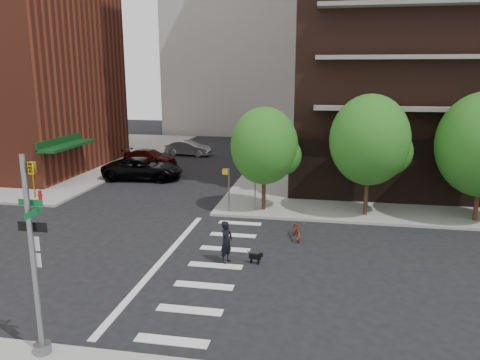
{
  "coord_description": "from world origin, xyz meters",
  "views": [
    {
      "loc": [
        7.5,
        -18.64,
        8.31
      ],
      "look_at": [
        3.0,
        6.0,
        2.5
      ],
      "focal_mm": 35.0,
      "sensor_mm": 36.0,
      "label": 1
    }
  ],
  "objects_px": {
    "parked_car_silver": "(188,148)",
    "dog_walker": "(226,242)",
    "traffic_signal": "(36,273)",
    "fire_hydrant": "(40,195)",
    "parked_car_black": "(143,169)",
    "scooter": "(297,229)",
    "parked_car_maroon": "(150,157)"
  },
  "relations": [
    {
      "from": "parked_car_maroon",
      "to": "dog_walker",
      "type": "bearing_deg",
      "value": -145.62
    },
    {
      "from": "traffic_signal",
      "to": "scooter",
      "type": "relative_size",
      "value": 3.3
    },
    {
      "from": "parked_car_black",
      "to": "scooter",
      "type": "relative_size",
      "value": 3.41
    },
    {
      "from": "fire_hydrant",
      "to": "parked_car_maroon",
      "type": "xyz_separation_m",
      "value": [
        2.41,
        13.34,
        0.17
      ]
    },
    {
      "from": "parked_car_maroon",
      "to": "scooter",
      "type": "distance_m",
      "value": 22.26
    },
    {
      "from": "traffic_signal",
      "to": "fire_hydrant",
      "type": "relative_size",
      "value": 8.2
    },
    {
      "from": "parked_car_maroon",
      "to": "parked_car_black",
      "type": "bearing_deg",
      "value": -158.94
    },
    {
      "from": "parked_car_silver",
      "to": "scooter",
      "type": "relative_size",
      "value": 2.53
    },
    {
      "from": "parked_car_silver",
      "to": "dog_walker",
      "type": "relative_size",
      "value": 2.4
    },
    {
      "from": "parked_car_maroon",
      "to": "dog_walker",
      "type": "xyz_separation_m",
      "value": [
        11.49,
        -20.69,
        0.24
      ]
    },
    {
      "from": "traffic_signal",
      "to": "parked_car_silver",
      "type": "relative_size",
      "value": 1.3
    },
    {
      "from": "parked_car_black",
      "to": "dog_walker",
      "type": "height_order",
      "value": "dog_walker"
    },
    {
      "from": "parked_car_maroon",
      "to": "scooter",
      "type": "height_order",
      "value": "parked_car_maroon"
    },
    {
      "from": "parked_car_black",
      "to": "traffic_signal",
      "type": "bearing_deg",
      "value": -169.78
    },
    {
      "from": "parked_car_maroon",
      "to": "traffic_signal",
      "type": "bearing_deg",
      "value": -159.77
    },
    {
      "from": "scooter",
      "to": "traffic_signal",
      "type": "bearing_deg",
      "value": -132.4
    },
    {
      "from": "parked_car_maroon",
      "to": "scooter",
      "type": "bearing_deg",
      "value": -134.43
    },
    {
      "from": "traffic_signal",
      "to": "parked_car_silver",
      "type": "xyz_separation_m",
      "value": [
        -5.63,
        34.13,
        -1.94
      ]
    },
    {
      "from": "parked_car_black",
      "to": "parked_car_maroon",
      "type": "relative_size",
      "value": 1.25
    },
    {
      "from": "parked_car_silver",
      "to": "traffic_signal",
      "type": "bearing_deg",
      "value": -166.12
    },
    {
      "from": "scooter",
      "to": "dog_walker",
      "type": "height_order",
      "value": "dog_walker"
    },
    {
      "from": "parked_car_black",
      "to": "parked_car_silver",
      "type": "relative_size",
      "value": 1.35
    },
    {
      "from": "traffic_signal",
      "to": "parked_car_silver",
      "type": "height_order",
      "value": "traffic_signal"
    },
    {
      "from": "traffic_signal",
      "to": "fire_hydrant",
      "type": "height_order",
      "value": "traffic_signal"
    },
    {
      "from": "traffic_signal",
      "to": "parked_car_black",
      "type": "xyz_separation_m",
      "value": [
        -6.02,
        22.94,
        -1.84
      ]
    },
    {
      "from": "parked_car_maroon",
      "to": "fire_hydrant",
      "type": "bearing_deg",
      "value": 175.09
    },
    {
      "from": "fire_hydrant",
      "to": "dog_walker",
      "type": "relative_size",
      "value": 0.38
    },
    {
      "from": "fire_hydrant",
      "to": "dog_walker",
      "type": "xyz_separation_m",
      "value": [
        13.9,
        -7.35,
        0.41
      ]
    },
    {
      "from": "traffic_signal",
      "to": "parked_car_black",
      "type": "bearing_deg",
      "value": 104.7
    },
    {
      "from": "traffic_signal",
      "to": "parked_car_black",
      "type": "relative_size",
      "value": 0.97
    },
    {
      "from": "parked_car_maroon",
      "to": "parked_car_silver",
      "type": "height_order",
      "value": "parked_car_silver"
    },
    {
      "from": "parked_car_silver",
      "to": "dog_walker",
      "type": "xyz_separation_m",
      "value": [
        9.5,
        -26.18,
        0.2
      ]
    }
  ]
}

